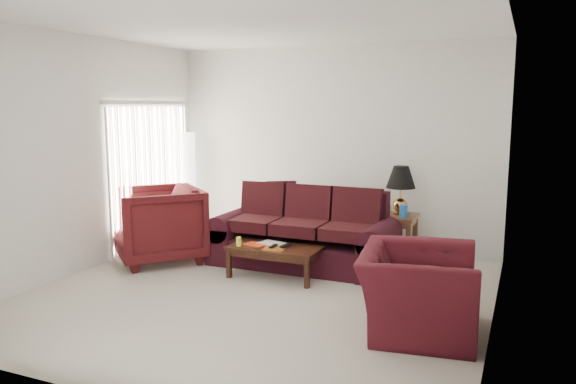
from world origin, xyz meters
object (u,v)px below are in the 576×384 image
object	(u,v)px
floor_lamp	(189,184)
coffee_table	(275,262)
end_table	(394,237)
armchair_right	(417,291)
armchair_left	(158,224)
sofa	(303,229)

from	to	relation	value
floor_lamp	coffee_table	xyz separation A→B (m)	(2.23, -1.51, -0.66)
end_table	armchair_right	size ratio (longest dim) A/B	0.53
end_table	floor_lamp	size ratio (longest dim) A/B	0.37
end_table	armchair_left	xyz separation A→B (m)	(-2.95, -1.34, 0.20)
armchair_left	sofa	bearing A→B (deg)	58.64
floor_lamp	armchair_left	world-z (taller)	floor_lamp
end_table	armchair_left	world-z (taller)	armchair_left
sofa	floor_lamp	xyz separation A→B (m)	(-2.36, 0.90, 0.36)
armchair_right	coffee_table	distance (m)	2.17
sofa	armchair_left	size ratio (longest dim) A/B	2.15
coffee_table	armchair_left	bearing A→B (deg)	-177.71
sofa	coffee_table	xyz separation A→B (m)	(-0.13, -0.60, -0.30)
floor_lamp	armchair_left	bearing A→B (deg)	-72.66
floor_lamp	armchair_left	distance (m)	1.57
sofa	end_table	world-z (taller)	sofa
sofa	armchair_right	world-z (taller)	sofa
floor_lamp	coffee_table	bearing A→B (deg)	-34.04
end_table	coffee_table	bearing A→B (deg)	-130.43
sofa	armchair_left	xyz separation A→B (m)	(-1.90, -0.56, 0.02)
armchair_left	armchair_right	size ratio (longest dim) A/B	0.94
armchair_left	coffee_table	bearing A→B (deg)	40.83
sofa	coffee_table	distance (m)	0.69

